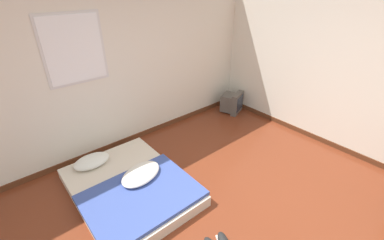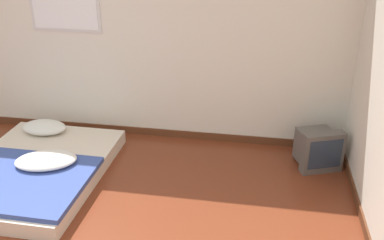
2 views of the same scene
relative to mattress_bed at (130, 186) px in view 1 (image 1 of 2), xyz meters
name	(u,v)px [view 1 (image 1 of 2)]	position (x,y,z in m)	size (l,w,h in m)	color
ground_plane	(229,235)	(0.53, -1.34, -0.11)	(20.00, 20.00, 0.00)	maroon
wall_back	(114,73)	(0.52, 1.19, 1.18)	(7.79, 0.08, 2.60)	silver
wall_right	(358,76)	(3.25, -1.34, 1.18)	(0.08, 7.40, 2.60)	silver
mattress_bed	(130,186)	(0.00, 0.00, 0.00)	(1.39, 1.82, 0.30)	beige
crt_tv	(232,103)	(2.90, 0.74, 0.11)	(0.51, 0.50, 0.45)	#56514C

